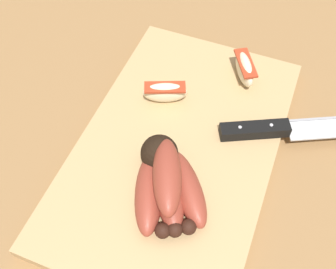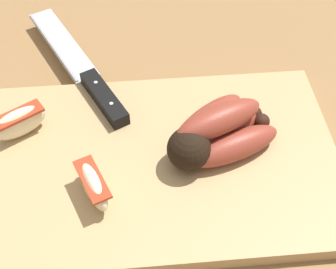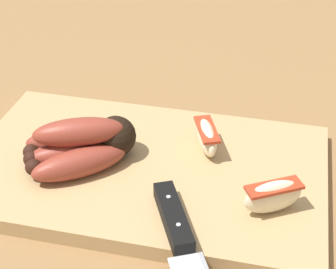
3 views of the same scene
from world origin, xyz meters
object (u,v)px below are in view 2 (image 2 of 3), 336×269
(banana_bunch, at_px, (216,132))
(apple_wedge_middle, at_px, (93,185))
(chefs_knife, at_px, (88,78))
(apple_wedge_near, at_px, (19,122))

(banana_bunch, distance_m, apple_wedge_middle, 0.15)
(banana_bunch, bearing_deg, chefs_knife, 140.59)
(chefs_knife, relative_size, apple_wedge_near, 3.85)
(chefs_knife, height_order, apple_wedge_middle, apple_wedge_middle)
(chefs_knife, bearing_deg, apple_wedge_middle, -86.53)
(banana_bunch, height_order, chefs_knife, banana_bunch)
(banana_bunch, distance_m, apple_wedge_near, 0.24)
(chefs_knife, bearing_deg, banana_bunch, -39.41)
(banana_bunch, relative_size, apple_wedge_middle, 2.04)
(apple_wedge_middle, bearing_deg, apple_wedge_near, 132.42)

